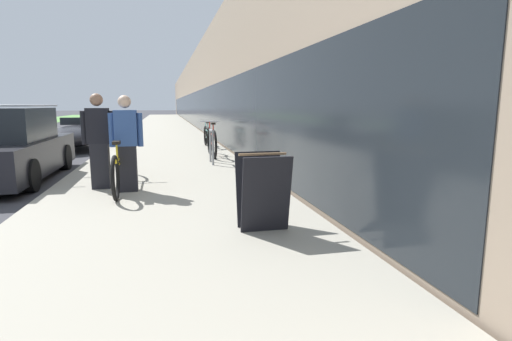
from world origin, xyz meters
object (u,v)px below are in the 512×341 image
Objects in this scene: cruiser_bike_nearest at (212,142)px; tandem_bicycle at (122,166)px; person_bystander at (99,141)px; bike_rack_hoop at (211,143)px; cruiser_bike_middle at (207,136)px; person_rider at (127,144)px; sandwich_board_sign at (263,191)px; parked_sedan_curbside at (7,148)px; vintage_roadster_curbside at (76,136)px.

tandem_bicycle is at bearing -117.66° from cruiser_bike_nearest.
person_bystander is 1.93× the size of bike_rack_hoop.
cruiser_bike_middle is (0.14, 2.61, -0.03)m from cruiser_bike_nearest.
person_rider is 7.18m from cruiser_bike_middle.
sandwich_board_sign is 0.21× the size of parked_sedan_curbside.
sandwich_board_sign is at bearing -68.62° from vintage_roadster_curbside.
parked_sedan_curbside is (-2.03, 1.72, -0.26)m from person_bystander.
sandwich_board_sign reaches higher than tandem_bicycle.
vintage_roadster_curbside is at bearing 88.29° from parked_sedan_curbside.
person_rider is 3.27m from parked_sedan_curbside.
person_bystander is 6.99m from cruiser_bike_middle.
person_rider reaches higher than cruiser_bike_middle.
cruiser_bike_middle is 1.90× the size of sandwich_board_sign.
tandem_bicycle is 2.95m from parked_sedan_curbside.
tandem_bicycle is 1.49× the size of cruiser_bike_nearest.
bike_rack_hoop is at bearing -97.03° from cruiser_bike_nearest.
tandem_bicycle is 3.12m from bike_rack_hoop.
sandwich_board_sign is (1.83, -2.87, 0.07)m from tandem_bicycle.
bike_rack_hoop is at bearing 53.28° from tandem_bicycle.
bike_rack_hoop is at bearing 89.67° from sandwich_board_sign.
vintage_roadster_curbside is at bearing 106.52° from tandem_bicycle.
person_bystander is at bearing -76.04° from vintage_roadster_curbside.
tandem_bicycle reaches higher than bike_rack_hoop.
person_rider is 8.20m from vintage_roadster_curbside.
person_rider is 0.98× the size of person_bystander.
cruiser_bike_middle is at bearing -12.63° from vintage_roadster_curbside.
parked_sedan_curbside is at bearing 144.38° from tandem_bicycle.
cruiser_bike_middle is 0.40× the size of parked_sedan_curbside.
cruiser_bike_nearest is (2.04, 3.88, 0.03)m from tandem_bicycle.
parked_sedan_curbside is (-2.52, 2.08, -0.24)m from person_rider.
person_bystander reaches higher than person_rider.
vintage_roadster_curbside reaches higher than cruiser_bike_middle.
tandem_bicycle is at bearing 1.05° from person_bystander.
sandwich_board_sign is (2.19, -2.87, -0.37)m from person_bystander.
sandwich_board_sign is (1.71, -2.50, -0.35)m from person_rider.
parked_sedan_curbside is at bearing 139.78° from person_bystander.
cruiser_bike_middle is at bearing 68.74° from person_bystander.
bike_rack_hoop is 0.20× the size of parked_sedan_curbside.
cruiser_bike_nearest reaches higher than tandem_bicycle.
parked_sedan_curbside is at bearing -133.65° from cruiser_bike_middle.
bike_rack_hoop is at bearing -50.63° from vintage_roadster_curbside.
sandwich_board_sign is 0.23× the size of vintage_roadster_curbside.
person_rider is at bearing -36.87° from person_bystander.
person_bystander is at bearing -178.95° from tandem_bicycle.
cruiser_bike_nearest is at bearing 26.13° from parked_sedan_curbside.
person_bystander reaches higher than tandem_bicycle.
person_bystander is 0.42× the size of vintage_roadster_curbside.
person_bystander is 4.59m from cruiser_bike_nearest.
cruiser_bike_nearest is at bearing 88.29° from sandwich_board_sign.
bike_rack_hoop is (2.22, 2.51, -0.31)m from person_bystander.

